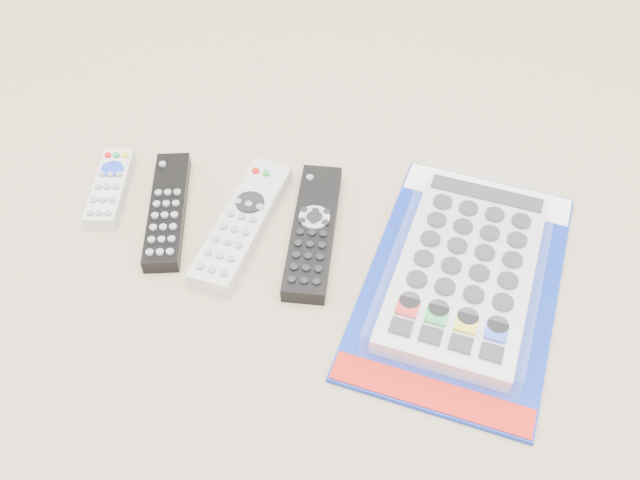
# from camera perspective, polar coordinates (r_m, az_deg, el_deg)

# --- Properties ---
(remote_small_grey) EXTENTS (0.05, 0.13, 0.02)m
(remote_small_grey) POSITION_cam_1_polar(r_m,az_deg,el_deg) (0.93, -16.46, 4.08)
(remote_small_grey) COLOR silver
(remote_small_grey) RESTS_ON ground
(remote_slim_black) EXTENTS (0.07, 0.19, 0.02)m
(remote_slim_black) POSITION_cam_1_polar(r_m,az_deg,el_deg) (0.88, -12.10, 2.36)
(remote_slim_black) COLOR black
(remote_slim_black) RESTS_ON ground
(remote_silver_dvd) EXTENTS (0.09, 0.21, 0.02)m
(remote_silver_dvd) POSITION_cam_1_polar(r_m,az_deg,el_deg) (0.85, -6.24, 1.35)
(remote_silver_dvd) COLOR silver
(remote_silver_dvd) RESTS_ON ground
(remote_large_black) EXTENTS (0.05, 0.20, 0.02)m
(remote_large_black) POSITION_cam_1_polar(r_m,az_deg,el_deg) (0.84, -0.54, 0.76)
(remote_large_black) COLOR black
(remote_large_black) RESTS_ON ground
(jumbo_remote_packaged) EXTENTS (0.27, 0.37, 0.05)m
(jumbo_remote_packaged) POSITION_cam_1_polar(r_m,az_deg,el_deg) (0.80, 11.57, -2.28)
(jumbo_remote_packaged) COLOR #0D2799
(jumbo_remote_packaged) RESTS_ON ground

